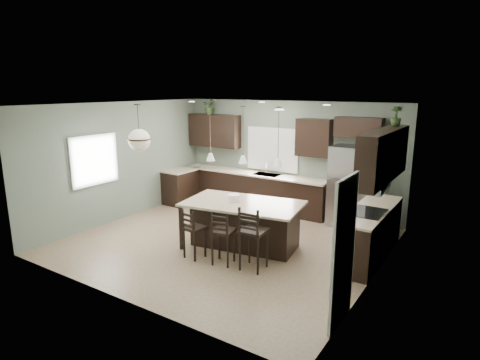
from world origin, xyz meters
name	(u,v)px	position (x,y,z in m)	size (l,w,h in m)	color
ground	(225,242)	(0.00, 0.00, 0.00)	(6.00, 6.00, 0.00)	#9E8466
pantry_door	(343,252)	(2.98, -1.55, 1.02)	(0.04, 0.82, 2.04)	white
window_back	(273,149)	(-0.40, 2.73, 1.55)	(1.35, 0.02, 1.00)	white
window_left	(94,160)	(-2.98, -0.80, 1.55)	(0.02, 1.10, 1.00)	white
left_return_cabs	(180,187)	(-2.70, 1.70, 0.45)	(0.60, 0.90, 0.90)	black
left_return_countertop	(180,170)	(-2.68, 1.70, 0.92)	(0.66, 0.96, 0.04)	beige
back_lower_cabs	(252,190)	(-0.85, 2.45, 0.45)	(4.20, 0.60, 0.90)	black
back_countertop	(252,173)	(-0.85, 2.43, 0.92)	(4.20, 0.66, 0.04)	beige
sink_inset	(267,175)	(-0.40, 2.43, 0.94)	(0.70, 0.45, 0.01)	gray
faucet	(266,169)	(-0.40, 2.40, 1.08)	(0.02, 0.02, 0.28)	silver
back_upper_left	(215,131)	(-2.15, 2.58, 1.95)	(1.55, 0.34, 0.90)	black
back_upper_right	(314,138)	(0.80, 2.58, 1.95)	(0.85, 0.34, 0.90)	black
fridge_header	(359,127)	(1.85, 2.58, 2.25)	(1.05, 0.34, 0.45)	black
right_lower_cabs	(370,234)	(2.70, 0.87, 0.45)	(0.60, 2.35, 0.90)	black
right_countertop	(371,210)	(2.68, 0.87, 0.92)	(0.66, 2.35, 0.04)	beige
cooktop	(367,212)	(2.68, 0.60, 0.94)	(0.58, 0.75, 0.02)	black
wall_oven_front	(350,235)	(2.40, 0.60, 0.45)	(0.01, 0.72, 0.60)	gray
right_upper_cabs	(384,155)	(2.83, 0.87, 1.95)	(0.34, 2.35, 0.90)	black
microwave	(375,180)	(2.78, 0.60, 1.55)	(0.40, 0.75, 0.40)	gray
refrigerator	(351,186)	(1.82, 2.40, 0.93)	(0.90, 0.74, 1.85)	#9999A1
kitchen_island	(243,225)	(0.45, -0.03, 0.46)	(2.28, 1.29, 0.92)	black
serving_dish	(234,198)	(0.25, -0.06, 0.99)	(0.24, 0.24, 0.14)	white
bar_stool_left	(194,233)	(-0.04, -0.95, 0.48)	(0.36, 0.36, 0.96)	black
bar_stool_center	(223,237)	(0.57, -0.88, 0.51)	(0.38, 0.38, 1.02)	black
bar_stool_right	(254,238)	(1.14, -0.77, 0.58)	(0.43, 0.43, 1.16)	black
pendant_left	(210,133)	(-0.24, -0.14, 2.25)	(0.17, 0.17, 1.10)	white
pendant_center	(243,135)	(0.45, -0.03, 2.25)	(0.17, 0.17, 1.10)	white
pendant_right	(278,137)	(1.14, 0.08, 2.25)	(0.17, 0.17, 1.10)	white
chandelier	(139,128)	(-1.79, -0.54, 2.31)	(0.51, 0.51, 0.98)	beige
plant_back_left	(210,106)	(-2.27, 2.55, 2.61)	(0.38, 0.33, 0.43)	#2A4A20
plant_right_wall	(396,116)	(2.80, 1.73, 2.59)	(0.21, 0.21, 0.37)	#2D481F
room_shell	(225,161)	(0.00, 0.00, 1.70)	(6.00, 6.00, 6.00)	slate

